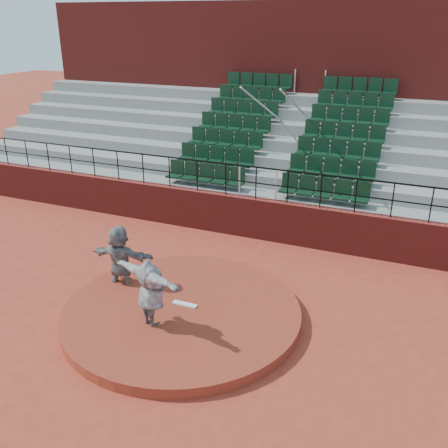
% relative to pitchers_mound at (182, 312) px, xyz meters
% --- Properties ---
extents(ground, '(90.00, 90.00, 0.00)m').
position_rel_pitchers_mound_xyz_m(ground, '(0.00, 0.00, -0.12)').
color(ground, '#AD3B27').
rests_on(ground, ground).
extents(pitchers_mound, '(5.50, 5.50, 0.25)m').
position_rel_pitchers_mound_xyz_m(pitchers_mound, '(0.00, 0.00, 0.00)').
color(pitchers_mound, '#983622').
rests_on(pitchers_mound, ground).
extents(pitching_rubber, '(0.60, 0.15, 0.03)m').
position_rel_pitchers_mound_xyz_m(pitching_rubber, '(0.00, 0.15, 0.14)').
color(pitching_rubber, white).
rests_on(pitching_rubber, pitchers_mound).
extents(boundary_wall, '(24.00, 0.30, 1.30)m').
position_rel_pitchers_mound_xyz_m(boundary_wall, '(0.00, 5.00, 0.53)').
color(boundary_wall, maroon).
rests_on(boundary_wall, ground).
extents(wall_railing, '(24.04, 0.05, 1.03)m').
position_rel_pitchers_mound_xyz_m(wall_railing, '(0.00, 5.00, 1.90)').
color(wall_railing, black).
rests_on(wall_railing, boundary_wall).
extents(seating_deck, '(24.00, 5.97, 4.63)m').
position_rel_pitchers_mound_xyz_m(seating_deck, '(0.00, 8.65, 1.31)').
color(seating_deck, gray).
rests_on(seating_deck, ground).
extents(press_box_facade, '(24.00, 3.00, 7.10)m').
position_rel_pitchers_mound_xyz_m(press_box_facade, '(0.00, 12.60, 3.43)').
color(press_box_facade, maroon).
rests_on(press_box_facade, ground).
extents(pitcher, '(2.02, 1.13, 1.59)m').
position_rel_pitchers_mound_xyz_m(pitcher, '(-0.30, -0.81, 0.92)').
color(pitcher, black).
rests_on(pitcher, pitchers_mound).
extents(fielder, '(1.69, 0.72, 1.77)m').
position_rel_pitchers_mound_xyz_m(fielder, '(-1.98, 0.53, 0.76)').
color(fielder, black).
rests_on(fielder, ground).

